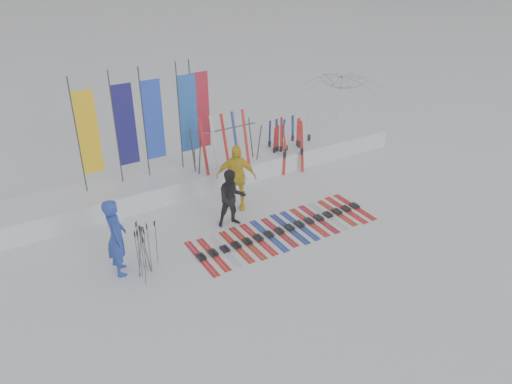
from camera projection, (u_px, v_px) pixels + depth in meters
ground at (283, 257)px, 12.03m from camera, size 120.00×120.00×0.00m
snow_bank at (200, 175)px, 15.37m from camera, size 14.00×1.60×0.60m
person_blue at (116, 237)px, 11.09m from camera, size 0.58×0.76×1.88m
person_black at (232, 198)px, 12.99m from camera, size 0.88×0.75×1.59m
person_yellow at (236, 177)px, 13.74m from camera, size 1.19×0.99×1.90m
tent_canopy at (341, 108)px, 17.95m from camera, size 3.46×3.50×2.58m
ski_row at (285, 229)px, 13.07m from camera, size 4.99×1.70×0.07m
pole_cluster at (144, 250)px, 11.26m from camera, size 0.61×0.83×1.24m
feather_flags at (152, 121)px, 13.99m from camera, size 3.90×0.14×3.20m
ski_rack at (226, 141)px, 14.89m from camera, size 2.04×0.80×1.23m
upright_skis at (288, 144)px, 16.26m from camera, size 1.66×1.14×1.69m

